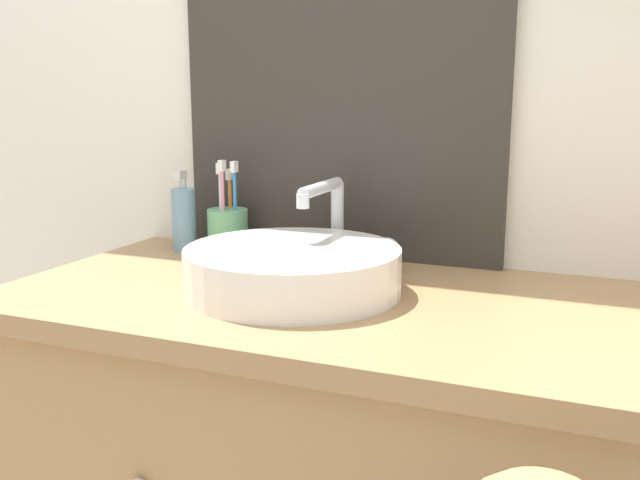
{
  "coord_description": "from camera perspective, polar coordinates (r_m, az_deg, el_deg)",
  "views": [
    {
      "loc": [
        0.31,
        -0.72,
        1.16
      ],
      "look_at": [
        -0.09,
        0.27,
        0.94
      ],
      "focal_mm": 40.0,
      "sensor_mm": 36.0,
      "label": 1
    }
  ],
  "objects": [
    {
      "name": "wall_back",
      "position": [
        1.38,
        10.25,
        16.52
      ],
      "size": [
        3.2,
        0.18,
        2.5
      ],
      "color": "silver",
      "rests_on": "ground_plane"
    },
    {
      "name": "soap_dispenser",
      "position": [
        1.48,
        -10.83,
        1.69
      ],
      "size": [
        0.05,
        0.05,
        0.17
      ],
      "color": "#6B93B2",
      "rests_on": "vanity_counter"
    },
    {
      "name": "sink_basin",
      "position": [
        1.16,
        -2.04,
        -2.22
      ],
      "size": [
        0.35,
        0.4,
        0.17
      ],
      "color": "white",
      "rests_on": "vanity_counter"
    },
    {
      "name": "toothbrush_holder",
      "position": [
        1.45,
        -7.38,
        0.92
      ],
      "size": [
        0.08,
        0.08,
        0.19
      ],
      "color": "#66B27F",
      "rests_on": "vanity_counter"
    }
  ]
}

